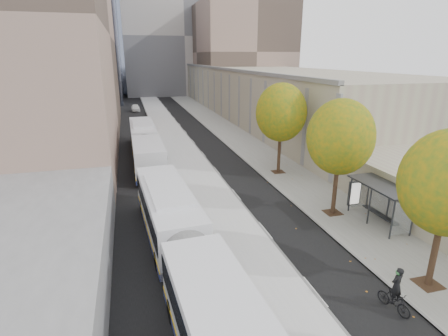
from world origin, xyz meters
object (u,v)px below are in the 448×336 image
object	(u,v)px
bus_near	(182,243)
cyclist	(395,295)
distant_car	(136,108)
bus_far	(145,144)
bus_shelter	(384,191)

from	to	relation	value
bus_near	cyclist	distance (m)	9.46
distant_car	cyclist	bearing A→B (deg)	-82.93
distant_car	bus_far	bearing A→B (deg)	-91.12
bus_near	bus_far	distance (m)	20.77
bus_shelter	cyclist	xyz separation A→B (m)	(-4.83, -6.93, -1.44)
bus_shelter	cyclist	size ratio (longest dim) A/B	2.17
bus_near	distant_car	bearing A→B (deg)	87.14
bus_shelter	bus_near	bearing A→B (deg)	-171.49
bus_shelter	distant_car	size ratio (longest dim) A/B	1.14
bus_near	cyclist	world-z (taller)	bus_near
bus_far	bus_shelter	bearing A→B (deg)	-54.82
cyclist	distant_car	bearing A→B (deg)	86.58
bus_far	cyclist	distance (m)	27.18
bus_shelter	bus_near	distance (m)	12.97
bus_near	distant_car	size ratio (longest dim) A/B	4.51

